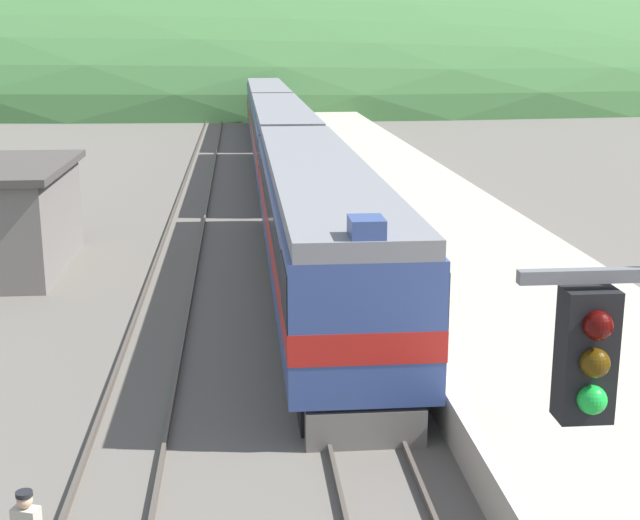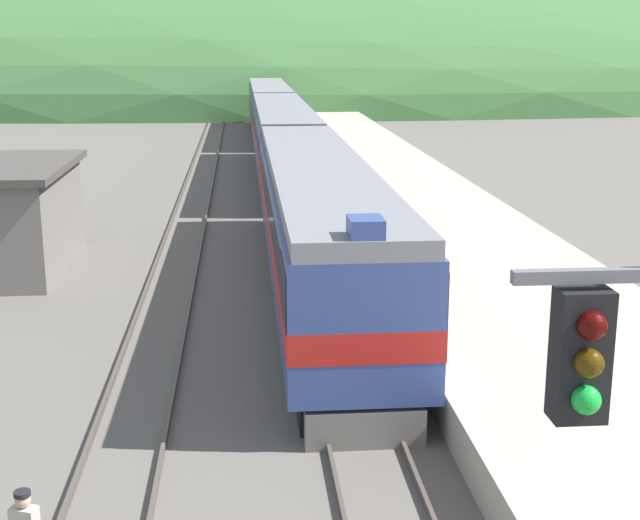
# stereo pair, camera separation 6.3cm
# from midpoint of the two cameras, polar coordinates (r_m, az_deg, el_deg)

# --- Properties ---
(track_main) EXTENTS (1.52, 180.00, 0.16)m
(track_main) POSITION_cam_midpoint_polar(r_m,az_deg,el_deg) (70.13, -3.15, 7.82)
(track_main) COLOR #4C443D
(track_main) RESTS_ON ground
(track_siding) EXTENTS (1.52, 180.00, 0.16)m
(track_siding) POSITION_cam_midpoint_polar(r_m,az_deg,el_deg) (70.13, -6.92, 7.74)
(track_siding) COLOR #4C443D
(track_siding) RESTS_ON ground
(platform) EXTENTS (7.12, 140.00, 0.92)m
(platform) POSITION_cam_midpoint_polar(r_m,az_deg,el_deg) (50.75, 3.48, 5.85)
(platform) COLOR #B2A893
(platform) RESTS_ON ground
(distant_hills) EXTENTS (236.85, 106.58, 37.64)m
(distant_hills) POSITION_cam_midpoint_polar(r_m,az_deg,el_deg) (136.83, -4.12, 10.80)
(distant_hills) COLOR #3D6B38
(distant_hills) RESTS_ON ground
(express_train_lead_car) EXTENTS (3.02, 21.75, 4.45)m
(express_train_lead_car) POSITION_cam_midpoint_polar(r_m,az_deg,el_deg) (26.75, -0.03, 2.34)
(express_train_lead_car) COLOR black
(express_train_lead_car) RESTS_ON ground
(carriage_second) EXTENTS (3.01, 21.96, 4.09)m
(carriage_second) POSITION_cam_midpoint_polar(r_m,az_deg,el_deg) (49.41, -2.36, 7.72)
(carriage_second) COLOR black
(carriage_second) RESTS_ON ground
(carriage_third) EXTENTS (3.01, 21.96, 4.09)m
(carriage_third) POSITION_cam_midpoint_polar(r_m,az_deg,el_deg) (72.14, -3.23, 9.70)
(carriage_third) COLOR black
(carriage_third) RESTS_ON ground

